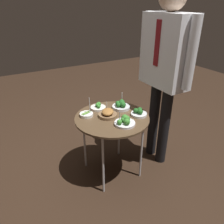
{
  "coord_description": "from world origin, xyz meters",
  "views": [
    {
      "loc": [
        1.51,
        -0.86,
        1.58
      ],
      "look_at": [
        0.0,
        0.0,
        0.68
      ],
      "focal_mm": 35.0,
      "sensor_mm": 36.0,
      "label": 1
    }
  ],
  "objects_px": {
    "bowl_broccoli_near_rim": "(125,121)",
    "bowl_broccoli_back_right": "(121,106)",
    "waiter_figure": "(166,60)",
    "bowl_roast_front_center": "(108,114)",
    "serving_cart": "(112,121)",
    "bowl_broccoli_back_left": "(139,113)",
    "bowl_asparagus_mid_left": "(87,114)",
    "bowl_broccoli_front_left": "(98,107)"
  },
  "relations": [
    {
      "from": "serving_cart",
      "to": "bowl_asparagus_mid_left",
      "type": "height_order",
      "value": "bowl_asparagus_mid_left"
    },
    {
      "from": "bowl_roast_front_center",
      "to": "bowl_broccoli_back_right",
      "type": "bearing_deg",
      "value": 112.53
    },
    {
      "from": "serving_cart",
      "to": "bowl_broccoli_back_right",
      "type": "xyz_separation_m",
      "value": [
        -0.11,
        0.16,
        0.08
      ]
    },
    {
      "from": "serving_cart",
      "to": "bowl_broccoli_back_right",
      "type": "relative_size",
      "value": 3.96
    },
    {
      "from": "bowl_broccoli_back_left",
      "to": "bowl_broccoli_back_right",
      "type": "relative_size",
      "value": 0.86
    },
    {
      "from": "bowl_broccoli_front_left",
      "to": "bowl_broccoli_back_right",
      "type": "height_order",
      "value": "bowl_broccoli_back_right"
    },
    {
      "from": "bowl_asparagus_mid_left",
      "to": "bowl_broccoli_near_rim",
      "type": "bearing_deg",
      "value": 35.97
    },
    {
      "from": "bowl_asparagus_mid_left",
      "to": "bowl_broccoli_front_left",
      "type": "distance_m",
      "value": 0.18
    },
    {
      "from": "bowl_asparagus_mid_left",
      "to": "bowl_broccoli_near_rim",
      "type": "xyz_separation_m",
      "value": [
        0.3,
        0.22,
        0.01
      ]
    },
    {
      "from": "bowl_roast_front_center",
      "to": "bowl_broccoli_back_left",
      "type": "height_order",
      "value": "bowl_roast_front_center"
    },
    {
      "from": "bowl_broccoli_back_right",
      "to": "waiter_figure",
      "type": "distance_m",
      "value": 0.59
    },
    {
      "from": "bowl_broccoli_near_rim",
      "to": "waiter_figure",
      "type": "height_order",
      "value": "waiter_figure"
    },
    {
      "from": "serving_cart",
      "to": "waiter_figure",
      "type": "xyz_separation_m",
      "value": [
        0.03,
        0.55,
        0.5
      ]
    },
    {
      "from": "bowl_roast_front_center",
      "to": "bowl_broccoli_near_rim",
      "type": "bearing_deg",
      "value": 15.89
    },
    {
      "from": "serving_cart",
      "to": "bowl_broccoli_back_right",
      "type": "distance_m",
      "value": 0.21
    },
    {
      "from": "serving_cart",
      "to": "bowl_broccoli_near_rim",
      "type": "height_order",
      "value": "bowl_broccoli_near_rim"
    },
    {
      "from": "bowl_roast_front_center",
      "to": "bowl_asparagus_mid_left",
      "type": "bearing_deg",
      "value": -122.62
    },
    {
      "from": "bowl_asparagus_mid_left",
      "to": "bowl_broccoli_back_left",
      "type": "bearing_deg",
      "value": 62.24
    },
    {
      "from": "bowl_asparagus_mid_left",
      "to": "bowl_broccoli_back_right",
      "type": "xyz_separation_m",
      "value": [
        0.03,
        0.35,
        0.02
      ]
    },
    {
      "from": "bowl_roast_front_center",
      "to": "waiter_figure",
      "type": "height_order",
      "value": "waiter_figure"
    },
    {
      "from": "bowl_broccoli_back_left",
      "to": "bowl_broccoli_front_left",
      "type": "distance_m",
      "value": 0.4
    },
    {
      "from": "bowl_broccoli_front_left",
      "to": "bowl_broccoli_back_right",
      "type": "xyz_separation_m",
      "value": [
        0.1,
        0.2,
        0.01
      ]
    },
    {
      "from": "serving_cart",
      "to": "bowl_broccoli_front_left",
      "type": "distance_m",
      "value": 0.22
    },
    {
      "from": "bowl_roast_front_center",
      "to": "bowl_asparagus_mid_left",
      "type": "distance_m",
      "value": 0.19
    },
    {
      "from": "serving_cart",
      "to": "bowl_broccoli_back_right",
      "type": "height_order",
      "value": "bowl_broccoli_back_right"
    },
    {
      "from": "serving_cart",
      "to": "waiter_figure",
      "type": "bearing_deg",
      "value": 86.73
    },
    {
      "from": "bowl_broccoli_back_left",
      "to": "waiter_figure",
      "type": "distance_m",
      "value": 0.54
    },
    {
      "from": "bowl_asparagus_mid_left",
      "to": "bowl_broccoli_back_left",
      "type": "xyz_separation_m",
      "value": [
        0.22,
        0.42,
        0.01
      ]
    },
    {
      "from": "bowl_roast_front_center",
      "to": "waiter_figure",
      "type": "bearing_deg",
      "value": 84.28
    },
    {
      "from": "waiter_figure",
      "to": "bowl_roast_front_center",
      "type": "bearing_deg",
      "value": -95.72
    },
    {
      "from": "bowl_broccoli_front_left",
      "to": "bowl_broccoli_near_rim",
      "type": "bearing_deg",
      "value": 9.38
    },
    {
      "from": "bowl_roast_front_center",
      "to": "bowl_broccoli_near_rim",
      "type": "relative_size",
      "value": 0.98
    },
    {
      "from": "serving_cart",
      "to": "bowl_roast_front_center",
      "type": "height_order",
      "value": "bowl_roast_front_center"
    },
    {
      "from": "bowl_broccoli_near_rim",
      "to": "bowl_broccoli_back_right",
      "type": "xyz_separation_m",
      "value": [
        -0.28,
        0.13,
        0.0
      ]
    },
    {
      "from": "bowl_broccoli_near_rim",
      "to": "bowl_broccoli_back_right",
      "type": "distance_m",
      "value": 0.31
    },
    {
      "from": "bowl_asparagus_mid_left",
      "to": "bowl_broccoli_front_left",
      "type": "bearing_deg",
      "value": 116.34
    },
    {
      "from": "bowl_asparagus_mid_left",
      "to": "bowl_broccoli_near_rim",
      "type": "relative_size",
      "value": 0.98
    },
    {
      "from": "serving_cart",
      "to": "bowl_broccoli_front_left",
      "type": "xyz_separation_m",
      "value": [
        -0.21,
        -0.04,
        0.06
      ]
    },
    {
      "from": "serving_cart",
      "to": "bowl_broccoli_near_rim",
      "type": "relative_size",
      "value": 3.79
    },
    {
      "from": "serving_cart",
      "to": "bowl_broccoli_back_left",
      "type": "xyz_separation_m",
      "value": [
        0.09,
        0.23,
        0.07
      ]
    },
    {
      "from": "bowl_broccoli_near_rim",
      "to": "bowl_broccoli_back_left",
      "type": "distance_m",
      "value": 0.22
    },
    {
      "from": "bowl_broccoli_back_left",
      "to": "bowl_broccoli_front_left",
      "type": "relative_size",
      "value": 1.0
    }
  ]
}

